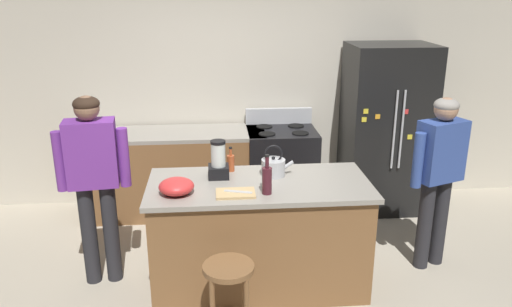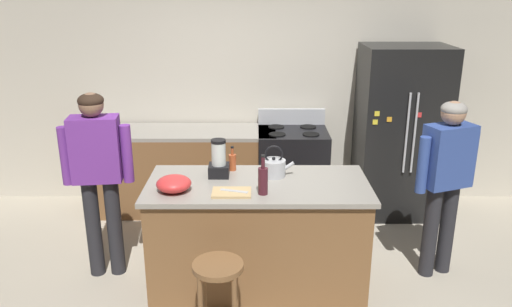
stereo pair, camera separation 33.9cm
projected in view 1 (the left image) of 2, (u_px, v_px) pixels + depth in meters
name	position (u px, v px, depth m)	size (l,w,h in m)	color
ground_plane	(259.00, 283.00, 4.39)	(14.00, 14.00, 0.00)	#B2A893
back_wall	(244.00, 87.00, 5.81)	(8.00, 0.10, 2.70)	beige
kitchen_island	(259.00, 235.00, 4.24)	(1.81, 0.84, 0.94)	brown
back_counter_run	(175.00, 173.00, 5.64)	(2.00, 0.64, 0.94)	brown
refrigerator	(386.00, 129.00, 5.64)	(0.90, 0.73, 1.87)	black
stove_range	(281.00, 169.00, 5.71)	(0.76, 0.65, 1.12)	black
person_by_island_left	(94.00, 173.00, 4.14)	(0.60, 0.26, 1.65)	#26262B
person_by_sink_right	(439.00, 167.00, 4.40)	(0.58, 0.35, 1.57)	#26262B
bar_stool	(229.00, 282.00, 3.53)	(0.36, 0.36, 0.63)	brown
blender_appliance	(218.00, 162.00, 4.17)	(0.17, 0.17, 0.32)	black
bottle_wine	(267.00, 179.00, 3.85)	(0.08, 0.08, 0.32)	#471923
bottle_cooking_sauce	(231.00, 162.00, 4.33)	(0.06, 0.06, 0.22)	#B24C26
mixing_bowl	(176.00, 186.00, 3.86)	(0.27, 0.27, 0.12)	red
tea_kettle	(273.00, 167.00, 4.23)	(0.28, 0.20, 0.27)	#B7BABF
cutting_board	(236.00, 193.00, 3.86)	(0.30, 0.20, 0.02)	tan
chef_knife	(238.00, 192.00, 3.86)	(0.22, 0.03, 0.01)	#B7BABF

